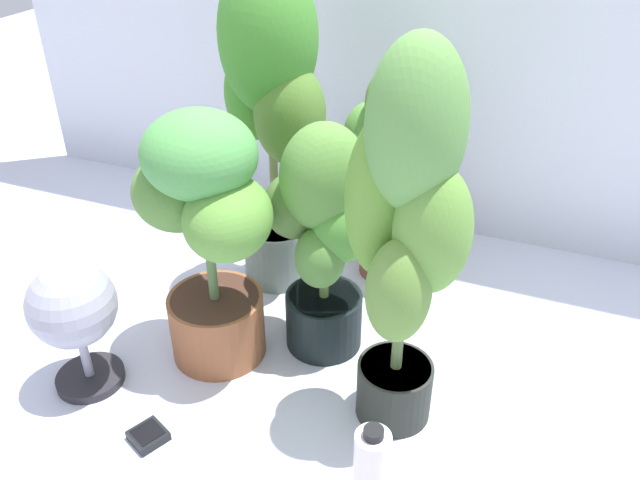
{
  "coord_description": "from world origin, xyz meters",
  "views": [
    {
      "loc": [
        0.51,
        -1.26,
        1.24
      ],
      "look_at": [
        -0.05,
        0.15,
        0.3
      ],
      "focal_mm": 35.86,
      "sensor_mm": 36.0,
      "label": 1
    }
  ],
  "objects_px": {
    "potted_plant_back_center": "(393,160)",
    "potted_plant_center": "(321,232)",
    "nutrient_bottle": "(371,470)",
    "potted_plant_front_left": "(206,224)",
    "floor_fan": "(73,310)",
    "hygrometer_box": "(148,436)",
    "potted_plant_back_left": "(272,98)",
    "potted_plant_front_right": "(406,224)"
  },
  "relations": [
    {
      "from": "potted_plant_back_center",
      "to": "potted_plant_center",
      "type": "distance_m",
      "value": 0.44
    },
    {
      "from": "nutrient_bottle",
      "to": "potted_plant_front_left",
      "type": "bearing_deg",
      "value": 150.11
    },
    {
      "from": "potted_plant_center",
      "to": "floor_fan",
      "type": "height_order",
      "value": "potted_plant_center"
    },
    {
      "from": "hygrometer_box",
      "to": "potted_plant_front_left",
      "type": "bearing_deg",
      "value": -65.27
    },
    {
      "from": "potted_plant_back_left",
      "to": "nutrient_bottle",
      "type": "distance_m",
      "value": 1.04
    },
    {
      "from": "potted_plant_front_right",
      "to": "potted_plant_front_left",
      "type": "height_order",
      "value": "potted_plant_front_right"
    },
    {
      "from": "hygrometer_box",
      "to": "potted_plant_back_center",
      "type": "bearing_deg",
      "value": -84.79
    },
    {
      "from": "hygrometer_box",
      "to": "nutrient_bottle",
      "type": "relative_size",
      "value": 0.45
    },
    {
      "from": "potted_plant_front_right",
      "to": "hygrometer_box",
      "type": "xyz_separation_m",
      "value": [
        -0.53,
        -0.3,
        -0.55
      ]
    },
    {
      "from": "floor_fan",
      "to": "potted_plant_back_center",
      "type": "bearing_deg",
      "value": 172.58
    },
    {
      "from": "hygrometer_box",
      "to": "potted_plant_center",
      "type": "bearing_deg",
      "value": -92.86
    },
    {
      "from": "potted_plant_front_right",
      "to": "potted_plant_back_center",
      "type": "relative_size",
      "value": 1.35
    },
    {
      "from": "potted_plant_back_center",
      "to": "hygrometer_box",
      "type": "bearing_deg",
      "value": -109.62
    },
    {
      "from": "potted_plant_center",
      "to": "floor_fan",
      "type": "bearing_deg",
      "value": -143.72
    },
    {
      "from": "potted_plant_back_center",
      "to": "potted_plant_front_left",
      "type": "xyz_separation_m",
      "value": [
        -0.33,
        -0.57,
        0.01
      ]
    },
    {
      "from": "potted_plant_front_right",
      "to": "potted_plant_back_left",
      "type": "height_order",
      "value": "potted_plant_back_left"
    },
    {
      "from": "potted_plant_center",
      "to": "potted_plant_back_center",
      "type": "bearing_deg",
      "value": 80.75
    },
    {
      "from": "hygrometer_box",
      "to": "nutrient_bottle",
      "type": "distance_m",
      "value": 0.57
    },
    {
      "from": "potted_plant_center",
      "to": "hygrometer_box",
      "type": "bearing_deg",
      "value": -117.69
    },
    {
      "from": "potted_plant_center",
      "to": "potted_plant_front_left",
      "type": "relative_size",
      "value": 0.94
    },
    {
      "from": "hygrometer_box",
      "to": "nutrient_bottle",
      "type": "height_order",
      "value": "nutrient_bottle"
    },
    {
      "from": "floor_fan",
      "to": "nutrient_bottle",
      "type": "distance_m",
      "value": 0.83
    },
    {
      "from": "floor_fan",
      "to": "potted_plant_center",
      "type": "bearing_deg",
      "value": 154.91
    },
    {
      "from": "potted_plant_back_left",
      "to": "potted_plant_front_right",
      "type": "bearing_deg",
      "value": -40.8
    },
    {
      "from": "potted_plant_front_left",
      "to": "nutrient_bottle",
      "type": "bearing_deg",
      "value": -29.89
    },
    {
      "from": "potted_plant_front_right",
      "to": "nutrient_bottle",
      "type": "xyz_separation_m",
      "value": [
        0.03,
        -0.27,
        -0.45
      ]
    },
    {
      "from": "potted_plant_back_center",
      "to": "potted_plant_back_left",
      "type": "distance_m",
      "value": 0.42
    },
    {
      "from": "potted_plant_front_left",
      "to": "hygrometer_box",
      "type": "distance_m",
      "value": 0.54
    },
    {
      "from": "potted_plant_back_left",
      "to": "floor_fan",
      "type": "height_order",
      "value": "potted_plant_back_left"
    },
    {
      "from": "potted_plant_front_left",
      "to": "floor_fan",
      "type": "bearing_deg",
      "value": -137.7
    },
    {
      "from": "potted_plant_center",
      "to": "potted_plant_back_left",
      "type": "xyz_separation_m",
      "value": [
        -0.25,
        0.26,
        0.25
      ]
    },
    {
      "from": "potted_plant_back_left",
      "to": "potted_plant_center",
      "type": "bearing_deg",
      "value": -45.43
    },
    {
      "from": "potted_plant_front_right",
      "to": "potted_plant_front_left",
      "type": "xyz_separation_m",
      "value": [
        -0.53,
        0.05,
        -0.14
      ]
    },
    {
      "from": "potted_plant_center",
      "to": "potted_plant_back_left",
      "type": "relative_size",
      "value": 0.67
    },
    {
      "from": "nutrient_bottle",
      "to": "potted_plant_back_left",
      "type": "bearing_deg",
      "value": 127.42
    },
    {
      "from": "potted_plant_front_right",
      "to": "potted_plant_back_left",
      "type": "distance_m",
      "value": 0.69
    },
    {
      "from": "potted_plant_front_left",
      "to": "hygrometer_box",
      "type": "relative_size",
      "value": 6.8
    },
    {
      "from": "potted_plant_center",
      "to": "potted_plant_front_right",
      "type": "bearing_deg",
      "value": -35.73
    },
    {
      "from": "potted_plant_center",
      "to": "floor_fan",
      "type": "relative_size",
      "value": 1.82
    },
    {
      "from": "potted_plant_back_center",
      "to": "nutrient_bottle",
      "type": "height_order",
      "value": "potted_plant_back_center"
    },
    {
      "from": "potted_plant_back_center",
      "to": "nutrient_bottle",
      "type": "bearing_deg",
      "value": -75.65
    },
    {
      "from": "potted_plant_front_left",
      "to": "floor_fan",
      "type": "xyz_separation_m",
      "value": [
        -0.26,
        -0.24,
        -0.18
      ]
    }
  ]
}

